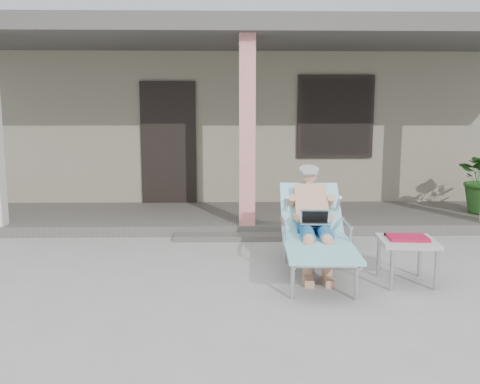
{
  "coord_description": "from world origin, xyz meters",
  "views": [
    {
      "loc": [
        -0.25,
        -4.89,
        1.69
      ],
      "look_at": [
        -0.13,
        0.6,
        0.85
      ],
      "focal_mm": 38.0,
      "sensor_mm": 36.0,
      "label": 1
    }
  ],
  "objects": [
    {
      "name": "ground",
      "position": [
        0.0,
        0.0,
        0.0
      ],
      "size": [
        60.0,
        60.0,
        0.0
      ],
      "primitive_type": "plane",
      "color": "#9E9E99",
      "rests_on": "ground"
    },
    {
      "name": "house",
      "position": [
        0.0,
        6.5,
        1.67
      ],
      "size": [
        10.4,
        5.4,
        3.3
      ],
      "color": "gray",
      "rests_on": "ground"
    },
    {
      "name": "porch_deck",
      "position": [
        0.0,
        3.0,
        0.07
      ],
      "size": [
        10.0,
        2.0,
        0.15
      ],
      "primitive_type": "cube",
      "color": "#605B56",
      "rests_on": "ground"
    },
    {
      "name": "porch_overhang",
      "position": [
        0.0,
        2.95,
        2.79
      ],
      "size": [
        10.0,
        2.3,
        2.85
      ],
      "color": "silver",
      "rests_on": "porch_deck"
    },
    {
      "name": "porch_step",
      "position": [
        0.0,
        1.85,
        0.04
      ],
      "size": [
        2.0,
        0.3,
        0.07
      ],
      "primitive_type": "cube",
      "color": "#605B56",
      "rests_on": "ground"
    },
    {
      "name": "lounger",
      "position": [
        0.67,
        0.44,
        0.73
      ],
      "size": [
        0.77,
        1.84,
        1.18
      ],
      "rotation": [
        0.0,
        0.0,
        -0.05
      ],
      "color": "#B7B7BC",
      "rests_on": "ground"
    },
    {
      "name": "side_table",
      "position": [
        1.53,
        0.01,
        0.41
      ],
      "size": [
        0.59,
        0.59,
        0.49
      ],
      "rotation": [
        0.0,
        0.0,
        -0.09
      ],
      "color": "#ADADA8",
      "rests_on": "ground"
    }
  ]
}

